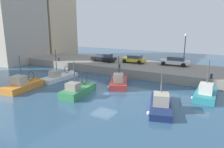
{
  "coord_description": "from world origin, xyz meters",
  "views": [
    {
      "loc": [
        -17.87,
        -11.53,
        7.03
      ],
      "look_at": [
        3.56,
        1.03,
        1.2
      ],
      "focal_mm": 32.39,
      "sensor_mm": 36.0,
      "label": 1
    }
  ],
  "objects_px": {
    "fishing_boat_orange": "(26,87)",
    "parked_car_yellow": "(134,59)",
    "fishing_boat_red": "(119,84)",
    "fishing_boat_teal": "(206,95)",
    "mooring_bollard_mid": "(119,66)",
    "mooring_bollard_south": "(211,76)",
    "fishing_boat_navy": "(160,105)",
    "fishing_boat_white": "(62,78)",
    "parked_car_black": "(104,57)",
    "fishing_boat_green": "(80,92)",
    "parked_car_white": "(175,61)",
    "quay_streetlamp": "(185,45)",
    "mooring_bollard_north": "(59,60)"
  },
  "relations": [
    {
      "from": "fishing_boat_navy",
      "to": "mooring_bollard_north",
      "type": "distance_m",
      "value": 22.26
    },
    {
      "from": "fishing_boat_teal",
      "to": "parked_car_black",
      "type": "relative_size",
      "value": 1.29
    },
    {
      "from": "parked_car_black",
      "to": "mooring_bollard_mid",
      "type": "xyz_separation_m",
      "value": [
        -3.59,
        -4.97,
        -0.43
      ]
    },
    {
      "from": "fishing_boat_orange",
      "to": "parked_car_black",
      "type": "height_order",
      "value": "fishing_boat_orange"
    },
    {
      "from": "mooring_bollard_south",
      "to": "mooring_bollard_mid",
      "type": "bearing_deg",
      "value": 90.0
    },
    {
      "from": "fishing_boat_red",
      "to": "fishing_boat_white",
      "type": "height_order",
      "value": "fishing_boat_white"
    },
    {
      "from": "fishing_boat_red",
      "to": "fishing_boat_green",
      "type": "relative_size",
      "value": 1.08
    },
    {
      "from": "parked_car_white",
      "to": "parked_car_yellow",
      "type": "xyz_separation_m",
      "value": [
        -1.08,
        6.38,
        -0.04
      ]
    },
    {
      "from": "fishing_boat_green",
      "to": "parked_car_white",
      "type": "bearing_deg",
      "value": -22.83
    },
    {
      "from": "fishing_boat_white",
      "to": "parked_car_black",
      "type": "bearing_deg",
      "value": -7.51
    },
    {
      "from": "fishing_boat_red",
      "to": "parked_car_yellow",
      "type": "bearing_deg",
      "value": 12.71
    },
    {
      "from": "fishing_boat_navy",
      "to": "quay_streetlamp",
      "type": "xyz_separation_m",
      "value": [
        13.89,
        0.88,
        4.3
      ]
    },
    {
      "from": "fishing_boat_white",
      "to": "mooring_bollard_north",
      "type": "distance_m",
      "value": 8.07
    },
    {
      "from": "fishing_boat_red",
      "to": "fishing_boat_white",
      "type": "xyz_separation_m",
      "value": [
        -1.47,
        8.18,
        -0.01
      ]
    },
    {
      "from": "fishing_boat_green",
      "to": "fishing_boat_orange",
      "type": "height_order",
      "value": "fishing_boat_orange"
    },
    {
      "from": "fishing_boat_teal",
      "to": "mooring_bollard_mid",
      "type": "xyz_separation_m",
      "value": [
        3.13,
        11.91,
        1.33
      ]
    },
    {
      "from": "fishing_boat_white",
      "to": "parked_car_white",
      "type": "distance_m",
      "value": 17.11
    },
    {
      "from": "fishing_boat_red",
      "to": "mooring_bollard_north",
      "type": "xyz_separation_m",
      "value": [
        3.92,
        14.03,
        1.36
      ]
    },
    {
      "from": "fishing_boat_white",
      "to": "parked_car_yellow",
      "type": "distance_m",
      "value": 12.23
    },
    {
      "from": "fishing_boat_orange",
      "to": "parked_car_white",
      "type": "xyz_separation_m",
      "value": [
        16.99,
        -12.94,
        1.77
      ]
    },
    {
      "from": "fishing_boat_teal",
      "to": "mooring_bollard_north",
      "type": "relative_size",
      "value": 10.2
    },
    {
      "from": "fishing_boat_red",
      "to": "parked_car_white",
      "type": "bearing_deg",
      "value": -23.53
    },
    {
      "from": "fishing_boat_red",
      "to": "fishing_boat_green",
      "type": "bearing_deg",
      "value": 158.59
    },
    {
      "from": "mooring_bollard_mid",
      "to": "quay_streetlamp",
      "type": "height_order",
      "value": "quay_streetlamp"
    },
    {
      "from": "parked_car_yellow",
      "to": "mooring_bollard_south",
      "type": "bearing_deg",
      "value": -112.73
    },
    {
      "from": "parked_car_white",
      "to": "quay_streetlamp",
      "type": "bearing_deg",
      "value": -108.52
    },
    {
      "from": "fishing_boat_orange",
      "to": "mooring_bollard_south",
      "type": "distance_m",
      "value": 21.54
    },
    {
      "from": "quay_streetlamp",
      "to": "parked_car_white",
      "type": "bearing_deg",
      "value": 71.48
    },
    {
      "from": "fishing_boat_teal",
      "to": "mooring_bollard_south",
      "type": "distance_m",
      "value": 3.4
    },
    {
      "from": "mooring_bollard_mid",
      "to": "mooring_bollard_north",
      "type": "relative_size",
      "value": 1.0
    },
    {
      "from": "fishing_boat_navy",
      "to": "mooring_bollard_south",
      "type": "height_order",
      "value": "fishing_boat_navy"
    },
    {
      "from": "fishing_boat_teal",
      "to": "fishing_boat_navy",
      "type": "bearing_deg",
      "value": 147.39
    },
    {
      "from": "mooring_bollard_south",
      "to": "fishing_boat_orange",
      "type": "bearing_deg",
      "value": 120.42
    },
    {
      "from": "parked_car_yellow",
      "to": "fishing_boat_red",
      "type": "bearing_deg",
      "value": -167.29
    },
    {
      "from": "fishing_boat_orange",
      "to": "mooring_bollard_mid",
      "type": "xyz_separation_m",
      "value": [
        10.88,
        -6.54,
        1.33
      ]
    },
    {
      "from": "fishing_boat_teal",
      "to": "mooring_bollard_mid",
      "type": "relative_size",
      "value": 10.2
    },
    {
      "from": "fishing_boat_orange",
      "to": "parked_car_yellow",
      "type": "height_order",
      "value": "fishing_boat_orange"
    },
    {
      "from": "fishing_boat_white",
      "to": "parked_car_yellow",
      "type": "bearing_deg",
      "value": -30.62
    },
    {
      "from": "fishing_boat_orange",
      "to": "quay_streetlamp",
      "type": "distance_m",
      "value": 22.28
    },
    {
      "from": "fishing_boat_orange",
      "to": "parked_car_white",
      "type": "distance_m",
      "value": 21.43
    },
    {
      "from": "fishing_boat_white",
      "to": "fishing_boat_orange",
      "type": "distance_m",
      "value": 5.51
    },
    {
      "from": "mooring_bollard_south",
      "to": "fishing_boat_red",
      "type": "bearing_deg",
      "value": 111.47
    },
    {
      "from": "fishing_boat_white",
      "to": "fishing_boat_teal",
      "type": "xyz_separation_m",
      "value": [
        2.26,
        -18.06,
        0.05
      ]
    },
    {
      "from": "fishing_boat_navy",
      "to": "mooring_bollard_mid",
      "type": "relative_size",
      "value": 12.23
    },
    {
      "from": "parked_car_yellow",
      "to": "mooring_bollard_north",
      "type": "bearing_deg",
      "value": 112.68
    },
    {
      "from": "fishing_boat_red",
      "to": "fishing_boat_teal",
      "type": "relative_size",
      "value": 1.09
    },
    {
      "from": "fishing_boat_navy",
      "to": "fishing_boat_green",
      "type": "bearing_deg",
      "value": 95.11
    },
    {
      "from": "fishing_boat_navy",
      "to": "mooring_bollard_mid",
      "type": "distance_m",
      "value": 12.01
    },
    {
      "from": "fishing_boat_red",
      "to": "fishing_boat_orange",
      "type": "height_order",
      "value": "fishing_boat_orange"
    },
    {
      "from": "parked_car_black",
      "to": "parked_car_white",
      "type": "distance_m",
      "value": 11.64
    }
  ]
}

